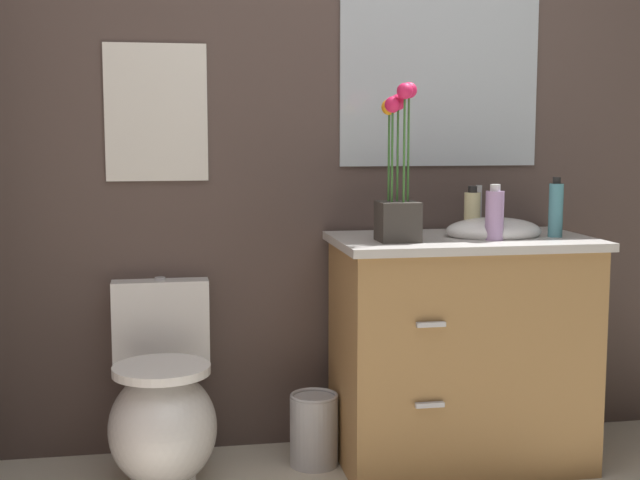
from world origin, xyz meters
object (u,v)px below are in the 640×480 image
at_px(trash_bin, 314,429).
at_px(wall_poster, 156,113).
at_px(toilet, 163,412).
at_px(soap_bottle, 556,209).
at_px(wall_mirror, 440,76).
at_px(hand_wash_bottle, 495,215).
at_px(lotion_bottle, 472,212).
at_px(flower_vase, 398,191).
at_px(vanity_cabinet, 461,347).

xyz_separation_m(trash_bin, wall_poster, (-0.55, 0.24, 1.17)).
distance_m(toilet, soap_bottle, 1.60).
bearing_deg(soap_bottle, wall_mirror, 133.83).
distance_m(trash_bin, wall_poster, 1.31).
bearing_deg(soap_bottle, hand_wash_bottle, -168.95).
xyz_separation_m(toilet, wall_poster, (-0.00, 0.27, 1.06)).
distance_m(wall_poster, wall_mirror, 1.11).
height_order(soap_bottle, wall_poster, wall_poster).
distance_m(hand_wash_bottle, wall_poster, 1.29).
bearing_deg(toilet, wall_poster, 90.00).
xyz_separation_m(toilet, lotion_bottle, (1.16, 0.06, 0.69)).
bearing_deg(wall_mirror, soap_bottle, -46.17).
xyz_separation_m(trash_bin, wall_mirror, (0.54, 0.24, 1.31)).
xyz_separation_m(flower_vase, soap_bottle, (0.60, 0.02, -0.08)).
bearing_deg(wall_poster, hand_wash_bottle, -18.79).
distance_m(lotion_bottle, wall_poster, 1.24).
height_order(toilet, lotion_bottle, lotion_bottle).
bearing_deg(trash_bin, flower_vase, -25.21).
bearing_deg(flower_vase, wall_mirror, 54.48).
height_order(toilet, flower_vase, flower_vase).
height_order(hand_wash_bottle, wall_mirror, wall_mirror).
relative_size(vanity_cabinet, wall_mirror, 1.29).
relative_size(lotion_bottle, wall_poster, 0.36).
relative_size(lotion_bottle, hand_wash_bottle, 0.91).
height_order(toilet, hand_wash_bottle, hand_wash_bottle).
bearing_deg(wall_poster, vanity_cabinet, -14.98).
bearing_deg(wall_poster, lotion_bottle, -9.97).
xyz_separation_m(hand_wash_bottle, wall_mirror, (-0.08, 0.40, 0.51)).
bearing_deg(hand_wash_bottle, vanity_cabinet, 126.29).
xyz_separation_m(vanity_cabinet, wall_poster, (-1.10, 0.29, 0.87)).
distance_m(hand_wash_bottle, trash_bin, 1.03).
distance_m(trash_bin, wall_mirror, 1.44).
bearing_deg(wall_mirror, lotion_bottle, -71.49).
xyz_separation_m(soap_bottle, lotion_bottle, (-0.27, 0.15, -0.02)).
xyz_separation_m(toilet, soap_bottle, (1.43, -0.08, 0.71)).
xyz_separation_m(soap_bottle, hand_wash_bottle, (-0.26, -0.05, -0.01)).
bearing_deg(toilet, wall_mirror, 13.72).
xyz_separation_m(flower_vase, hand_wash_bottle, (0.35, -0.03, -0.09)).
bearing_deg(flower_vase, toilet, 172.66).
height_order(vanity_cabinet, soap_bottle, soap_bottle).
bearing_deg(soap_bottle, lotion_bottle, 151.47).
height_order(lotion_bottle, wall_poster, wall_poster).
height_order(toilet, wall_mirror, wall_mirror).
distance_m(lotion_bottle, hand_wash_bottle, 0.20).
xyz_separation_m(vanity_cabinet, flower_vase, (-0.27, -0.08, 0.59)).
bearing_deg(hand_wash_bottle, wall_poster, 161.21).
xyz_separation_m(lotion_bottle, trash_bin, (-0.61, -0.04, -0.80)).
height_order(toilet, trash_bin, toilet).
bearing_deg(trash_bin, wall_mirror, 24.17).
relative_size(vanity_cabinet, soap_bottle, 4.69).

